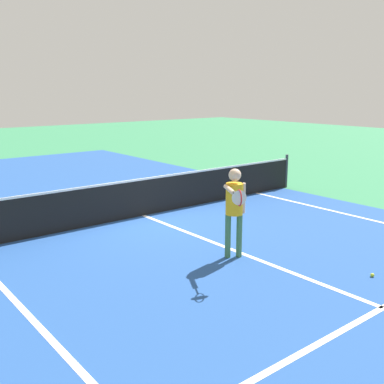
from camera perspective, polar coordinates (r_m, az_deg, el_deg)
name	(u,v)px	position (r m, az deg, el deg)	size (l,w,h in m)	color
ground_plane	(144,216)	(11.59, -6.07, -2.95)	(60.00, 60.00, 0.00)	#337F51
court_surface_inbounds	(144,216)	(11.59, -6.07, -2.94)	(10.62, 24.40, 0.00)	#234C93
line_service_near	(383,308)	(7.39, 22.73, -13.19)	(8.22, 0.10, 0.01)	white
line_center_service	(231,249)	(9.18, 4.90, -7.13)	(0.10, 6.40, 0.01)	white
net	(143,197)	(11.47, -6.13, -0.57)	(11.06, 0.09, 1.07)	#33383D
player_near	(234,203)	(8.45, 5.33, -1.39)	(0.89, 1.01, 1.70)	#3F7247
tennis_ball_mid_court	(372,275)	(8.44, 21.60, -9.62)	(0.07, 0.07, 0.07)	#CCE033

